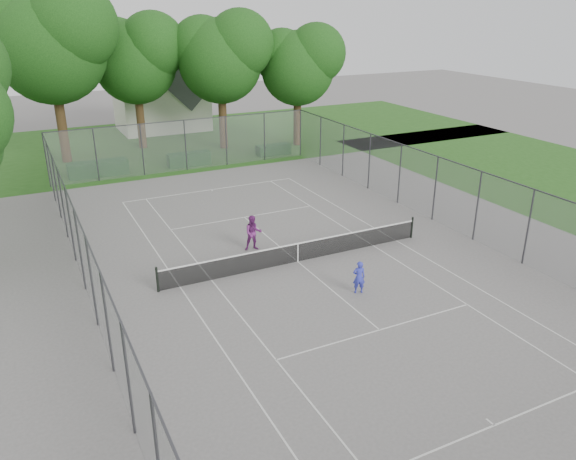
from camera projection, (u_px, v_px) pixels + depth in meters
name	position (u px, v px, depth m)	size (l,w,h in m)	color
ground	(298.00, 262.00, 25.44)	(120.00, 120.00, 0.00)	slate
grass_far	(156.00, 143.00, 47.03)	(60.00, 20.00, 0.00)	#204E16
court_markings	(298.00, 262.00, 25.43)	(11.03, 23.83, 0.01)	silver
tennis_net	(298.00, 252.00, 25.25)	(12.87, 0.10, 1.10)	black
perimeter_fence	(298.00, 225.00, 24.76)	(18.08, 34.08, 3.52)	#38383D
tree_far_left	(51.00, 39.00, 38.35)	(8.74, 7.98, 12.57)	#3A2715
tree_far_midleft	(136.00, 55.00, 42.97)	(7.30, 6.66, 10.49)	#3A2715
tree_far_midright	(222.00, 54.00, 42.86)	(7.41, 6.77, 10.65)	#3A2715
tree_far_right	(299.00, 62.00, 44.16)	(6.69, 6.11, 9.62)	#3A2715
hedge_left	(98.00, 168.00, 38.08)	(3.91, 1.17, 0.98)	#143F16
hedge_mid	(189.00, 159.00, 40.42)	(3.06, 0.87, 0.96)	#143F16
hedge_right	(273.00, 150.00, 43.41)	(2.61, 0.96, 0.78)	#143F16
house	(160.00, 87.00, 51.01)	(7.73, 5.99, 9.63)	silver
girl_player	(359.00, 277.00, 22.48)	(0.51, 0.33, 1.39)	#3137BB
woman_player	(253.00, 233.00, 26.40)	(0.83, 0.65, 1.71)	#742673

